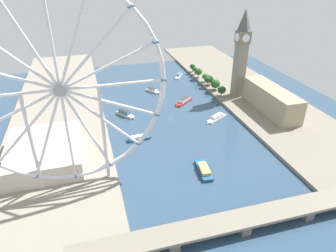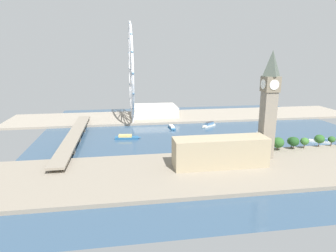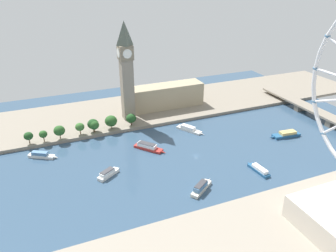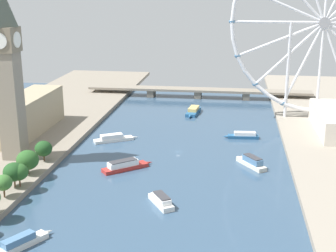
{
  "view_description": "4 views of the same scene",
  "coord_description": "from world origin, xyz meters",
  "px_view_note": "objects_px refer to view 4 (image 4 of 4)",
  "views": [
    {
      "loc": [
        77.57,
        263.61,
        140.09
      ],
      "look_at": [
        12.3,
        33.97,
        10.62
      ],
      "focal_mm": 32.44,
      "sensor_mm": 36.0,
      "label": 1
    },
    {
      "loc": [
        -327.23,
        96.0,
        94.71
      ],
      "look_at": [
        8.14,
        43.04,
        11.67
      ],
      "focal_mm": 31.45,
      "sensor_mm": 36.0,
      "label": 2
    },
    {
      "loc": [
        208.0,
        -112.12,
        139.41
      ],
      "look_at": [
        -20.14,
        -16.9,
        21.47
      ],
      "focal_mm": 35.17,
      "sensor_mm": 36.0,
      "label": 3
    },
    {
      "loc": [
        32.39,
        -271.57,
        96.33
      ],
      "look_at": [
        -7.57,
        9.56,
        13.32
      ],
      "focal_mm": 50.84,
      "sensor_mm": 36.0,
      "label": 4
    }
  ],
  "objects_px": {
    "clock_tower": "(8,72)",
    "tour_boat_6": "(125,166)",
    "tour_boat_2": "(243,136)",
    "parliament_block": "(27,115)",
    "tour_boat_5": "(114,138)",
    "tour_boat_1": "(251,162)",
    "river_bridge": "(198,91)",
    "tour_boat_0": "(161,200)",
    "ferris_wheel": "(324,23)",
    "tour_boat_4": "(22,242)",
    "tour_boat_3": "(193,111)"
  },
  "relations": [
    {
      "from": "clock_tower",
      "to": "tour_boat_6",
      "type": "bearing_deg",
      "value": -1.76
    },
    {
      "from": "tour_boat_2",
      "to": "tour_boat_6",
      "type": "height_order",
      "value": "tour_boat_6"
    },
    {
      "from": "parliament_block",
      "to": "tour_boat_5",
      "type": "distance_m",
      "value": 60.53
    },
    {
      "from": "parliament_block",
      "to": "tour_boat_5",
      "type": "height_order",
      "value": "parliament_block"
    },
    {
      "from": "tour_boat_1",
      "to": "tour_boat_5",
      "type": "relative_size",
      "value": 0.83
    },
    {
      "from": "river_bridge",
      "to": "tour_boat_2",
      "type": "xyz_separation_m",
      "value": [
        39.47,
        -117.07,
        -4.5
      ]
    },
    {
      "from": "tour_boat_0",
      "to": "tour_boat_6",
      "type": "bearing_deg",
      "value": 0.31
    },
    {
      "from": "tour_boat_1",
      "to": "tour_boat_5",
      "type": "bearing_deg",
      "value": 34.51
    },
    {
      "from": "ferris_wheel",
      "to": "tour_boat_5",
      "type": "distance_m",
      "value": 168.35
    },
    {
      "from": "river_bridge",
      "to": "tour_boat_6",
      "type": "bearing_deg",
      "value": -97.91
    },
    {
      "from": "clock_tower",
      "to": "tour_boat_0",
      "type": "height_order",
      "value": "clock_tower"
    },
    {
      "from": "tour_boat_0",
      "to": "river_bridge",
      "type": "bearing_deg",
      "value": -32.39
    },
    {
      "from": "tour_boat_1",
      "to": "river_bridge",
      "type": "bearing_deg",
      "value": -20.31
    },
    {
      "from": "tour_boat_5",
      "to": "tour_boat_6",
      "type": "relative_size",
      "value": 1.07
    },
    {
      "from": "river_bridge",
      "to": "tour_boat_4",
      "type": "relative_size",
      "value": 8.45
    },
    {
      "from": "parliament_block",
      "to": "tour_boat_0",
      "type": "height_order",
      "value": "parliament_block"
    },
    {
      "from": "tour_boat_4",
      "to": "tour_boat_6",
      "type": "relative_size",
      "value": 0.91
    },
    {
      "from": "tour_boat_3",
      "to": "tour_boat_6",
      "type": "relative_size",
      "value": 1.18
    },
    {
      "from": "ferris_wheel",
      "to": "tour_boat_3",
      "type": "bearing_deg",
      "value": 173.67
    },
    {
      "from": "river_bridge",
      "to": "tour_boat_4",
      "type": "xyz_separation_m",
      "value": [
        -46.29,
        -268.27,
        -4.31
      ]
    },
    {
      "from": "clock_tower",
      "to": "tour_boat_5",
      "type": "xyz_separation_m",
      "value": [
        45.12,
        46.07,
        -50.59
      ]
    },
    {
      "from": "ferris_wheel",
      "to": "tour_boat_6",
      "type": "height_order",
      "value": "ferris_wheel"
    },
    {
      "from": "clock_tower",
      "to": "tour_boat_3",
      "type": "relative_size",
      "value": 3.09
    },
    {
      "from": "ferris_wheel",
      "to": "tour_boat_3",
      "type": "xyz_separation_m",
      "value": [
        -92.41,
        10.25,
        -70.02
      ]
    },
    {
      "from": "tour_boat_0",
      "to": "tour_boat_4",
      "type": "bearing_deg",
      "value": 100.53
    },
    {
      "from": "tour_boat_1",
      "to": "tour_boat_2",
      "type": "relative_size",
      "value": 0.98
    },
    {
      "from": "river_bridge",
      "to": "tour_boat_3",
      "type": "height_order",
      "value": "river_bridge"
    },
    {
      "from": "tour_boat_3",
      "to": "tour_boat_0",
      "type": "bearing_deg",
      "value": 5.96
    },
    {
      "from": "parliament_block",
      "to": "tour_boat_4",
      "type": "relative_size",
      "value": 3.32
    },
    {
      "from": "tour_boat_0",
      "to": "tour_boat_2",
      "type": "bearing_deg",
      "value": -52.45
    },
    {
      "from": "tour_boat_3",
      "to": "tour_boat_2",
      "type": "bearing_deg",
      "value": 38.99
    },
    {
      "from": "clock_tower",
      "to": "tour_boat_1",
      "type": "bearing_deg",
      "value": 5.56
    },
    {
      "from": "tour_boat_2",
      "to": "tour_boat_6",
      "type": "distance_m",
      "value": 92.68
    },
    {
      "from": "tour_boat_2",
      "to": "tour_boat_3",
      "type": "xyz_separation_m",
      "value": [
        -38.56,
        59.28,
        0.18
      ]
    },
    {
      "from": "river_bridge",
      "to": "tour_boat_0",
      "type": "bearing_deg",
      "value": -89.76
    },
    {
      "from": "tour_boat_2",
      "to": "tour_boat_6",
      "type": "relative_size",
      "value": 0.91
    },
    {
      "from": "river_bridge",
      "to": "tour_boat_6",
      "type": "relative_size",
      "value": 7.71
    },
    {
      "from": "tour_boat_4",
      "to": "tour_boat_6",
      "type": "bearing_deg",
      "value": 17.71
    },
    {
      "from": "tour_boat_0",
      "to": "tour_boat_3",
      "type": "height_order",
      "value": "tour_boat_0"
    },
    {
      "from": "ferris_wheel",
      "to": "tour_boat_0",
      "type": "relative_size",
      "value": 6.77
    },
    {
      "from": "tour_boat_1",
      "to": "tour_boat_3",
      "type": "xyz_separation_m",
      "value": [
        -42.47,
        110.54,
        -0.45
      ]
    },
    {
      "from": "tour_boat_1",
      "to": "tour_boat_0",
      "type": "bearing_deg",
      "value": 107.9
    },
    {
      "from": "tour_boat_2",
      "to": "tour_boat_6",
      "type": "xyz_separation_m",
      "value": [
        -64.92,
        -66.15,
        0.43
      ]
    },
    {
      "from": "river_bridge",
      "to": "tour_boat_5",
      "type": "relative_size",
      "value": 7.2
    },
    {
      "from": "parliament_block",
      "to": "clock_tower",
      "type": "bearing_deg",
      "value": -73.69
    },
    {
      "from": "tour_boat_6",
      "to": "ferris_wheel",
      "type": "bearing_deg",
      "value": 4.65
    },
    {
      "from": "clock_tower",
      "to": "tour_boat_5",
      "type": "bearing_deg",
      "value": 45.59
    },
    {
      "from": "tour_boat_3",
      "to": "parliament_block",
      "type": "bearing_deg",
      "value": -47.93
    },
    {
      "from": "river_bridge",
      "to": "tour_boat_4",
      "type": "height_order",
      "value": "river_bridge"
    },
    {
      "from": "ferris_wheel",
      "to": "tour_boat_3",
      "type": "height_order",
      "value": "ferris_wheel"
    }
  ]
}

